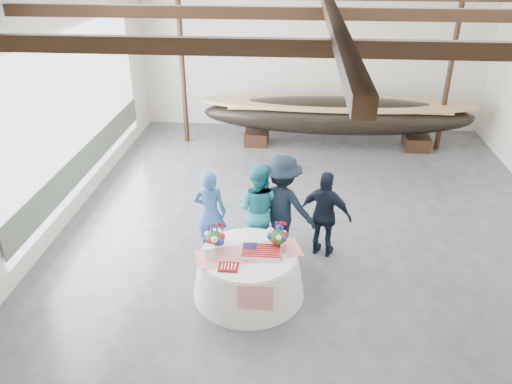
{
  "coord_description": "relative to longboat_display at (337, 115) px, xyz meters",
  "views": [
    {
      "loc": [
        -0.39,
        -8.7,
        5.28
      ],
      "look_at": [
        -1.07,
        -0.76,
        1.15
      ],
      "focal_mm": 35.0,
      "sensor_mm": 36.0,
      "label": 1
    }
  ],
  "objects": [
    {
      "name": "pavilion_structure",
      "position": [
        -0.72,
        -3.72,
        3.12
      ],
      "size": [
        9.8,
        11.76,
        4.5
      ],
      "color": "black",
      "rests_on": "ground"
    },
    {
      "name": "tabletop_items",
      "position": [
        -1.85,
        -6.57,
        0.04
      ],
      "size": [
        1.77,
        1.06,
        0.4
      ],
      "color": "red",
      "rests_on": "banquet_table"
    },
    {
      "name": "banquet_table",
      "position": [
        -1.78,
        -6.66,
        -0.49
      ],
      "size": [
        1.82,
        1.82,
        0.78
      ],
      "color": "white",
      "rests_on": "ground"
    },
    {
      "name": "guest_man_right",
      "position": [
        -0.53,
        -5.4,
        -0.06
      ],
      "size": [
        1.05,
        0.71,
        1.65
      ],
      "primitive_type": "imported",
      "rotation": [
        0.0,
        0.0,
        2.79
      ],
      "color": "black",
      "rests_on": "ground"
    },
    {
      "name": "guest_woman_blue",
      "position": [
        -2.6,
        -5.47,
        -0.07
      ],
      "size": [
        0.6,
        0.4,
        1.62
      ],
      "primitive_type": "imported",
      "rotation": [
        0.0,
        0.0,
        3.16
      ],
      "color": "#2B4E8C",
      "rests_on": "ground"
    },
    {
      "name": "open_bay",
      "position": [
        -5.66,
        -3.5,
        0.94
      ],
      "size": [
        0.03,
        7.0,
        3.2
      ],
      "color": "silver",
      "rests_on": "ground"
    },
    {
      "name": "longboat_display",
      "position": [
        0.0,
        0.0,
        0.0
      ],
      "size": [
        7.38,
        1.48,
        1.38
      ],
      "color": "black",
      "rests_on": "ground"
    },
    {
      "name": "wall_back",
      "position": [
        -0.72,
        1.5,
        1.37
      ],
      "size": [
        10.0,
        0.02,
        4.5
      ],
      "primitive_type": "cube",
      "color": "silver",
      "rests_on": "ground"
    },
    {
      "name": "wall_left",
      "position": [
        -5.72,
        -4.5,
        1.37
      ],
      "size": [
        0.02,
        12.0,
        4.5
      ],
      "primitive_type": "cube",
      "color": "silver",
      "rests_on": "ground"
    },
    {
      "name": "floor",
      "position": [
        -0.72,
        -4.5,
        -0.88
      ],
      "size": [
        10.0,
        12.0,
        0.01
      ],
      "primitive_type": "cube",
      "color": "#3D3D42",
      "rests_on": "ground"
    },
    {
      "name": "guest_woman_teal",
      "position": [
        -1.73,
        -5.42,
        0.01
      ],
      "size": [
        1.03,
        0.9,
        1.78
      ],
      "primitive_type": "imported",
      "rotation": [
        0.0,
        0.0,
        2.83
      ],
      "color": "teal",
      "rests_on": "ground"
    },
    {
      "name": "guest_man_left",
      "position": [
        -1.3,
        -5.37,
        0.07
      ],
      "size": [
        1.4,
        1.08,
        1.91
      ],
      "primitive_type": "imported",
      "rotation": [
        0.0,
        0.0,
        2.8
      ],
      "color": "black",
      "rests_on": "ground"
    }
  ]
}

